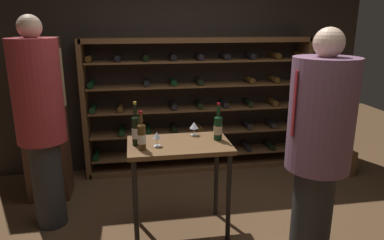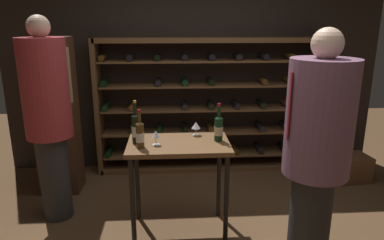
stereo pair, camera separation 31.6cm
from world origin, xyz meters
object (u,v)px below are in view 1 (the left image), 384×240
Objects in this scene: wine_bottle_gold_foil at (136,130)px; wine_bottle_green_slim at (218,127)px; tasting_table at (179,156)px; wine_rack at (199,106)px; wine_crate at (333,162)px; wine_glass_stemmed_left at (157,136)px; person_host_in_suit at (319,140)px; display_cabinet at (44,121)px; person_bystander_red_print at (40,116)px; wine_glass_stemmed_center at (194,126)px; wine_bottle_amber_reserve at (142,136)px.

wine_bottle_green_slim is at bearing 1.88° from wine_bottle_gold_foil.
wine_rack is at bearing 72.37° from tasting_table.
wine_crate is 3.66× the size of wine_glass_stemmed_left.
person_host_in_suit is 0.89m from wine_bottle_green_slim.
wine_crate is at bearing 27.90° from wine_bottle_green_slim.
display_cabinet is 5.13× the size of wine_bottle_green_slim.
wine_bottle_green_slim is (1.60, -0.30, -0.10)m from person_bystander_red_print.
wine_glass_stemmed_left is 0.45m from wine_glass_stemmed_center.
wine_bottle_green_slim is at bearing 4.87° from tasting_table.
tasting_table is at bearing 71.35° from person_host_in_suit.
person_bystander_red_print is 15.30× the size of wine_glass_stemmed_left.
wine_glass_stemmed_center is (1.54, -0.76, 0.09)m from display_cabinet.
person_host_in_suit reaches higher than wine_crate.
person_bystander_red_print reaches higher than wine_crate.
display_cabinet is (-0.13, 0.62, -0.22)m from person_bystander_red_print.
wine_bottle_gold_foil is at bearing 110.28° from wine_bottle_amber_reserve.
wine_glass_stemmed_center is at bearing 58.31° from person_host_in_suit.
person_host_in_suit is (0.57, -2.03, 0.17)m from wine_rack.
wine_rack is 8.70× the size of wine_bottle_amber_reserve.
wine_crate is 3.66× the size of wine_glass_stemmed_center.
person_bystander_red_print is 0.92m from wine_bottle_gold_foil.
wine_rack is 2.07m from person_bystander_red_print.
person_bystander_red_print is 3.60m from wine_crate.
person_bystander_red_print is 2.45m from person_host_in_suit.
wine_glass_stemmed_center is at bearing -158.54° from wine_crate.
tasting_table is at bearing -1.03° from wine_bottle_gold_foil.
wine_bottle_gold_foil is (-0.85, -1.47, 0.16)m from wine_rack.
tasting_table is at bearing -107.63° from wine_rack.
wine_bottle_gold_foil is (-2.55, -0.98, 0.87)m from wine_crate.
wine_glass_stemmed_left is at bearing -40.90° from display_cabinet.
wine_bottle_green_slim is 0.26m from wine_glass_stemmed_center.
person_bystander_red_print is at bearing -78.38° from display_cabinet.
person_host_in_suit is (1.04, -0.55, 0.28)m from tasting_table.
wine_glass_stemmed_left is (-1.24, 0.50, -0.06)m from person_host_in_suit.
person_host_in_suit is at bearing -21.57° from wine_bottle_gold_foil.
display_cabinet reaches higher than wine_rack.
person_host_in_suit is 1.07× the size of display_cabinet.
wine_bottle_amber_reserve is at bearing -160.83° from tasting_table.
wine_glass_stemmed_left is (0.13, 0.06, -0.03)m from wine_bottle_amber_reserve.
wine_crate is 2.22m from wine_bottle_green_slim.
tasting_table is at bearing -130.48° from wine_glass_stemmed_center.
display_cabinet is at bearing -179.51° from wine_crate.
person_host_in_suit reaches higher than wine_rack.
display_cabinet is 1.97m from wine_bottle_green_slim.
wine_bottle_amber_reserve is (1.03, -1.07, 0.12)m from display_cabinet.
wine_rack is 22.53× the size of wine_glass_stemmed_left.
person_host_in_suit is 2.84m from display_cabinet.
person_host_in_suit is 1.44m from wine_bottle_amber_reserve.
person_host_in_suit is 4.87× the size of wine_bottle_gold_foil.
wine_bottle_green_slim is (1.73, -0.93, 0.12)m from display_cabinet.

